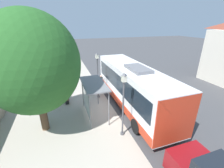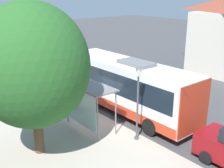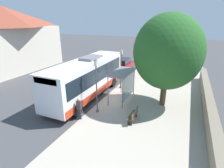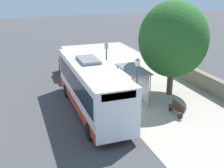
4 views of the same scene
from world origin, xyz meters
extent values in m
plane|color=#424244|center=(0.00, 0.00, 0.00)|extent=(120.00, 120.00, 0.00)
cube|color=#ADA393|center=(-4.50, 0.00, 0.01)|extent=(9.00, 44.00, 0.02)
cube|color=white|center=(1.61, -0.12, 1.93)|extent=(2.55, 10.37, 2.97)
cube|color=black|center=(1.61, -0.12, 2.32)|extent=(2.59, 9.54, 1.31)
cube|color=red|center=(1.61, -0.12, 0.75)|extent=(2.59, 10.16, 0.59)
cube|color=red|center=(1.61, -5.27, 1.93)|extent=(2.59, 0.06, 2.85)
cube|color=black|center=(1.61, 5.03, 3.12)|extent=(1.92, 0.08, 0.42)
cube|color=slate|center=(1.61, -0.90, 3.53)|extent=(1.28, 2.28, 0.22)
cylinder|color=black|center=(0.42, 3.51, 0.50)|extent=(0.30, 1.00, 1.00)
cylinder|color=black|center=(2.81, 3.51, 0.50)|extent=(0.30, 1.00, 1.00)
cylinder|color=black|center=(0.42, -3.33, 0.50)|extent=(0.30, 1.00, 1.00)
cylinder|color=black|center=(2.81, -3.33, 0.50)|extent=(0.30, 1.00, 1.00)
cylinder|color=slate|center=(-1.01, -2.04, 1.29)|extent=(0.08, 0.08, 2.59)
cylinder|color=slate|center=(-1.01, 1.05, 1.29)|extent=(0.08, 0.08, 2.59)
cylinder|color=slate|center=(-2.27, -2.04, 1.29)|extent=(0.08, 0.08, 2.59)
cylinder|color=slate|center=(-2.27, 1.05, 1.29)|extent=(0.08, 0.08, 2.59)
cube|color=slate|center=(-1.64, -0.50, 2.63)|extent=(1.56, 3.38, 0.08)
cube|color=silver|center=(-2.25, -0.50, 1.42)|extent=(0.03, 2.77, 2.07)
cylinder|color=#2D3347|center=(-0.06, 3.77, 0.40)|extent=(0.12, 0.12, 0.81)
cylinder|color=#2D3347|center=(0.10, 3.77, 0.40)|extent=(0.12, 0.12, 0.81)
cube|color=#333338|center=(0.02, 3.77, 1.13)|extent=(0.34, 0.22, 0.65)
sphere|color=tan|center=(0.02, 3.77, 1.57)|extent=(0.22, 0.22, 0.22)
cube|color=brown|center=(-3.58, 2.47, 0.45)|extent=(0.40, 1.52, 0.06)
cube|color=brown|center=(-3.75, 2.47, 0.68)|extent=(0.04, 1.52, 0.40)
cube|color=black|center=(-3.58, 1.86, 0.23)|extent=(0.32, 0.06, 0.45)
cube|color=black|center=(-3.58, 3.08, 0.23)|extent=(0.32, 0.06, 0.45)
cylinder|color=#4C4C51|center=(-0.51, -3.22, 0.08)|extent=(0.24, 0.24, 0.16)
cylinder|color=#4C4C51|center=(-0.51, -3.22, 1.82)|extent=(0.10, 0.10, 3.64)
cube|color=silver|center=(-0.51, -3.22, 3.82)|extent=(0.24, 0.24, 0.35)
pyramid|color=#4C4C51|center=(-0.51, -3.22, 4.06)|extent=(0.28, 0.28, 0.14)
cylinder|color=#4C4C51|center=(-0.66, 2.32, 0.08)|extent=(0.24, 0.24, 0.16)
cylinder|color=#4C4C51|center=(-0.66, 2.32, 1.88)|extent=(0.10, 0.10, 3.77)
cube|color=silver|center=(-0.66, 2.32, 3.94)|extent=(0.24, 0.24, 0.35)
pyramid|color=#4C4C51|center=(-0.66, 2.32, 4.19)|extent=(0.28, 0.28, 0.14)
cylinder|color=brown|center=(-5.15, -1.02, 1.51)|extent=(0.48, 0.48, 3.03)
ellipsoid|color=#265B23|center=(-5.15, -1.02, 4.49)|extent=(5.32, 5.32, 5.85)
cylinder|color=black|center=(0.41, -6.93, 0.32)|extent=(0.22, 0.64, 0.64)
camera|label=1|loc=(-3.61, -10.23, 6.63)|focal=24.00mm
camera|label=2|loc=(-10.25, -12.91, 7.69)|focal=45.00mm
camera|label=3|loc=(-6.58, 13.02, 6.87)|focal=28.00mm
camera|label=4|loc=(6.45, 17.40, 8.61)|focal=45.00mm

